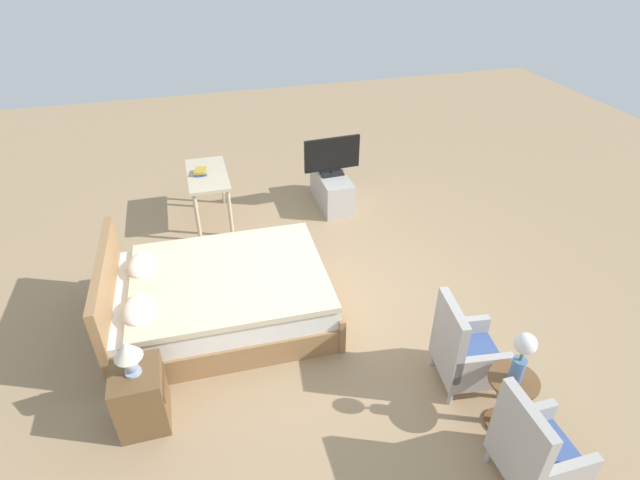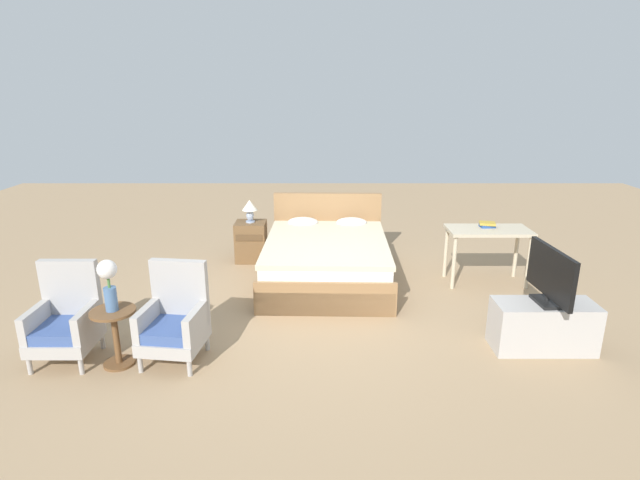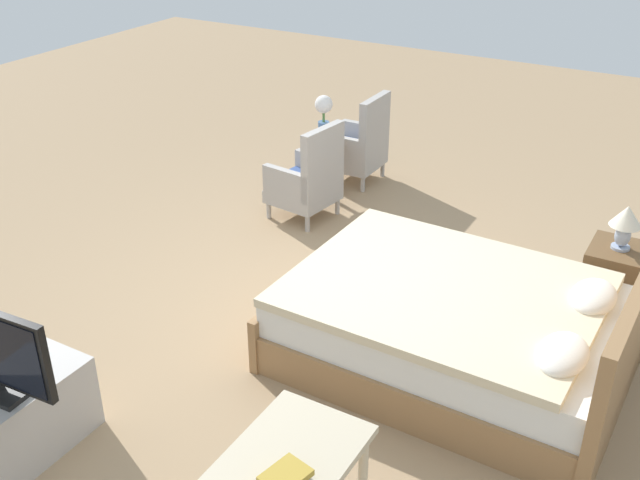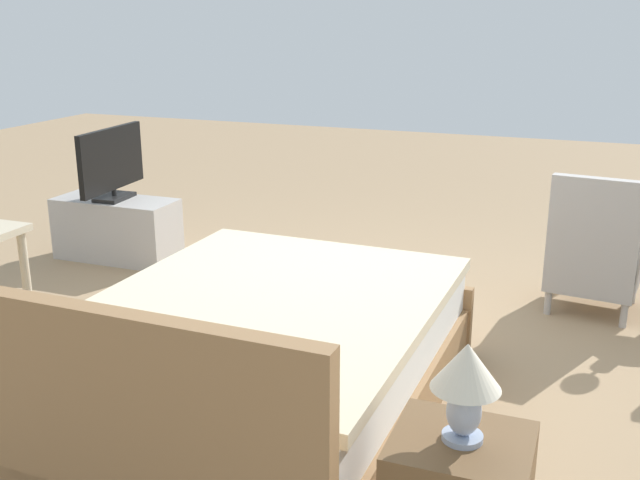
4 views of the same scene
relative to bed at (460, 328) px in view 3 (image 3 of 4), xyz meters
name	(u,v)px [view 3 (image 3 of 4)]	position (x,y,z in m)	size (l,w,h in m)	color
ground_plane	(317,318)	(-0.01, -1.10, -0.30)	(16.00, 16.00, 0.00)	#A38460
bed	(460,328)	(0.00, 0.00, 0.00)	(1.65, 2.24, 0.96)	#997047
armchair_by_window_left	(359,147)	(-2.45, -2.02, 0.08)	(0.54, 0.54, 0.92)	#ADA8A3
armchair_by_window_right	(308,181)	(-1.44, -2.02, 0.08)	(0.60, 0.60, 0.92)	#ADA8A3
side_table	(324,163)	(-1.95, -2.15, 0.05)	(0.40, 0.40, 0.55)	brown
flower_vase	(324,114)	(-1.95, -2.15, 0.54)	(0.17, 0.17, 0.48)	#4C709E
nightstand	(612,284)	(-1.10, 0.75, -0.01)	(0.44, 0.41, 0.58)	brown
table_lamp	(626,221)	(-1.10, 0.75, 0.50)	(0.22, 0.22, 0.33)	#9EADC6
tv_stand	(11,427)	(2.08, -1.85, -0.06)	(0.96, 0.40, 0.48)	#B7B2AD
book_stack	(286,479)	(2.07, -0.04, 0.47)	(0.22, 0.19, 0.07)	#284C8E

